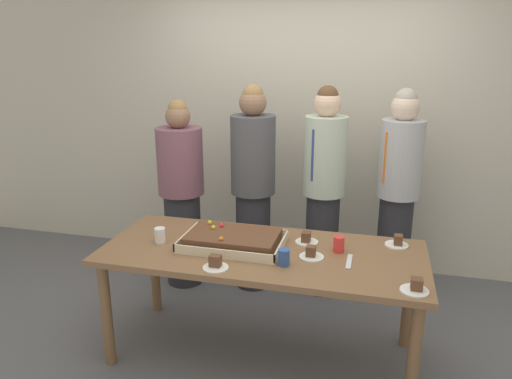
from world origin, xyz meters
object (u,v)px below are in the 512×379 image
Objects in this scene: sheet_cake at (233,240)px; person_green_shirt_behind at (181,193)px; cake_server_utensil at (349,262)px; party_table at (262,262)px; person_serving_front at (324,189)px; plated_slice_far_right at (306,239)px; person_striped_tie_right at (253,187)px; plated_slice_near_right at (311,254)px; drink_cup_middle at (160,235)px; drink_cup_far_end at (284,257)px; plated_slice_near_left at (397,243)px; person_far_right_suit at (398,191)px; plated_slice_far_left at (416,287)px; plated_slice_center_front at (215,264)px; drink_cup_nearest at (339,244)px.

sheet_cake is 0.41× the size of person_green_shirt_behind.
party_table is at bearing 175.56° from cake_server_utensil.
sheet_cake is at bearing -0.02° from person_green_shirt_behind.
sheet_cake is 1.07m from person_serving_front.
person_striped_tie_right reaches higher than plated_slice_far_right.
party_table is 13.52× the size of plated_slice_near_right.
drink_cup_middle is (-0.48, -0.07, 0.01)m from sheet_cake.
person_serving_front is at bearing 87.36° from person_striped_tie_right.
drink_cup_far_end is 0.06× the size of person_serving_front.
party_table is 0.88m from plated_slice_near_left.
person_serving_front is at bearing -34.26° from person_far_right_suit.
person_striped_tie_right is (-1.22, 1.25, 0.11)m from plated_slice_far_left.
person_serving_front is 1.18m from person_green_shirt_behind.
plated_slice_near_right is at bearing 177.86° from cake_server_utensil.
person_far_right_suit is (0.01, 0.82, 0.11)m from plated_slice_near_left.
person_serving_front is at bearing 116.33° from plated_slice_far_left.
person_far_right_suit reaches higher than person_green_shirt_behind.
person_far_right_suit is (1.04, 1.42, 0.10)m from plated_slice_center_front.
plated_slice_far_right is at bearing 106.15° from plated_slice_near_right.
plated_slice_far_left is 1.50× the size of drink_cup_far_end.
person_green_shirt_behind is at bearing 150.42° from plated_slice_far_right.
cake_server_utensil is (1.22, 0.01, -0.05)m from drink_cup_middle.
drink_cup_middle reaches higher than plated_slice_far_right.
person_green_shirt_behind reaches higher than party_table.
person_serving_front is 1.00× the size of person_striped_tie_right.
plated_slice_center_front is (-0.45, -0.50, 0.00)m from plated_slice_far_right.
drink_cup_nearest is 0.17m from cake_server_utensil.
plated_slice_near_left is at bearing 64.52° from person_serving_front.
sheet_cake is 6.46× the size of drink_cup_nearest.
sheet_cake is 4.31× the size of plated_slice_near_left.
plated_slice_near_left is 0.58m from plated_slice_far_right.
party_table is 1.40m from person_far_right_suit.
sheet_cake is 0.67m from drink_cup_nearest.
drink_cup_nearest reaches higher than plated_slice_far_right.
drink_cup_far_end is 0.06× the size of person_green_shirt_behind.
person_far_right_suit is (0.66, 1.28, 0.08)m from drink_cup_far_end.
plated_slice_center_front is 0.09× the size of person_serving_front.
person_striped_tie_right is (-0.57, -0.04, -0.01)m from person_serving_front.
plated_slice_center_front is at bearing -151.19° from plated_slice_near_right.
plated_slice_center_front is 1.50× the size of drink_cup_nearest.
drink_cup_far_end is (0.37, -0.19, 0.01)m from sheet_cake.
drink_cup_middle is at bearing -26.23° from person_green_shirt_behind.
drink_cup_middle is at bearing -9.11° from person_far_right_suit.
person_green_shirt_behind is (-1.17, -0.14, -0.08)m from person_serving_front.
sheet_cake is at bearing -0.02° from person_far_right_suit.
plated_slice_far_right is 0.09× the size of person_green_shirt_behind.
plated_slice_center_front is (-0.20, -0.32, 0.11)m from party_table.
drink_cup_far_end is at bearing 169.40° from plated_slice_far_left.
person_green_shirt_behind reaches higher than drink_cup_middle.
plated_slice_far_left is at bearing 16.89° from person_green_shirt_behind.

